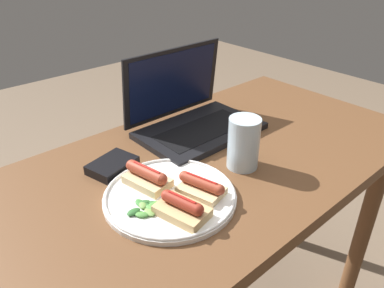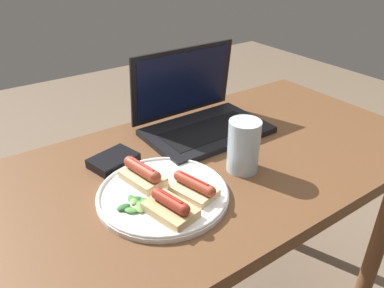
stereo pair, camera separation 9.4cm
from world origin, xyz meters
TOP-DOWN VIEW (x-y plane):
  - desk at (0.00, 0.00)m, footprint 1.21×0.65m
  - laptop at (0.06, 0.16)m, footprint 0.35×0.25m
  - plate at (-0.21, -0.06)m, footprint 0.30×0.30m
  - sausage_toast_left at (-0.23, -0.14)m, footprint 0.09×0.12m
  - sausage_toast_middle at (-0.22, 0.00)m, footprint 0.08×0.12m
  - sausage_toast_right at (-0.15, -0.11)m, footprint 0.09×0.11m
  - salad_pile at (-0.28, -0.07)m, footprint 0.08×0.07m
  - drinking_glass at (0.02, -0.08)m, footprint 0.08×0.08m
  - external_drive at (-0.24, 0.12)m, footprint 0.13×0.11m

SIDE VIEW (x-z plane):
  - desk at x=0.00m, z-range 0.27..1.00m
  - plate at x=-0.21m, z-range 0.74..0.76m
  - external_drive at x=-0.24m, z-range 0.74..0.76m
  - salad_pile at x=-0.28m, z-range 0.75..0.76m
  - sausage_toast_right at x=-0.15m, z-range 0.75..0.79m
  - sausage_toast_left at x=-0.23m, z-range 0.75..0.79m
  - sausage_toast_middle at x=-0.22m, z-range 0.75..0.80m
  - laptop at x=0.06m, z-range 0.67..0.90m
  - drinking_glass at x=0.02m, z-range 0.74..0.87m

